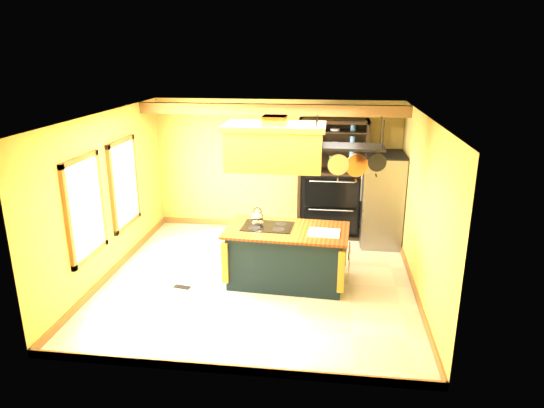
% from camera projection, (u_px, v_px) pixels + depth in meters
% --- Properties ---
extents(floor, '(5.00, 5.00, 0.00)m').
position_uv_depth(floor, '(259.00, 279.00, 8.04)').
color(floor, beige).
rests_on(floor, ground).
extents(ceiling, '(5.00, 5.00, 0.00)m').
position_uv_depth(ceiling, '(258.00, 115.00, 7.22)').
color(ceiling, white).
rests_on(ceiling, wall_back).
extents(wall_back, '(5.00, 0.02, 2.70)m').
position_uv_depth(wall_back, '(277.00, 166.00, 10.00)').
color(wall_back, gold).
rests_on(wall_back, floor).
extents(wall_front, '(5.00, 0.02, 2.70)m').
position_uv_depth(wall_front, '(224.00, 269.00, 5.27)').
color(wall_front, gold).
rests_on(wall_front, floor).
extents(wall_left, '(0.02, 5.00, 2.70)m').
position_uv_depth(wall_left, '(108.00, 196.00, 7.93)').
color(wall_left, gold).
rests_on(wall_left, floor).
extents(wall_right, '(0.02, 5.00, 2.70)m').
position_uv_depth(wall_right, '(421.00, 208.00, 7.34)').
color(wall_right, gold).
rests_on(wall_right, floor).
extents(ceiling_beam, '(5.00, 0.15, 0.20)m').
position_uv_depth(ceiling_beam, '(272.00, 110.00, 8.86)').
color(ceiling_beam, brown).
rests_on(ceiling_beam, ceiling).
extents(window_near, '(0.06, 1.06, 1.56)m').
position_uv_depth(window_near, '(85.00, 208.00, 7.15)').
color(window_near, brown).
rests_on(window_near, wall_left).
extents(window_far, '(0.06, 1.06, 1.56)m').
position_uv_depth(window_far, '(124.00, 183.00, 8.48)').
color(window_far, brown).
rests_on(window_far, wall_left).
extents(kitchen_island, '(2.00, 1.18, 1.11)m').
position_uv_depth(kitchen_island, '(287.00, 255.00, 7.82)').
color(kitchen_island, black).
rests_on(kitchen_island, floor).
extents(range_hood, '(1.51, 0.85, 0.80)m').
position_uv_depth(range_hood, '(275.00, 145.00, 7.30)').
color(range_hood, '#BA8E2E').
rests_on(range_hood, ceiling).
extents(pot_rack, '(1.12, 0.53, 0.92)m').
position_uv_depth(pot_rack, '(348.00, 153.00, 7.19)').
color(pot_rack, black).
rests_on(pot_rack, ceiling).
extents(refrigerator, '(0.76, 0.90, 1.75)m').
position_uv_depth(refrigerator, '(381.00, 201.00, 9.31)').
color(refrigerator, gray).
rests_on(refrigerator, floor).
extents(hutch, '(1.34, 0.61, 2.37)m').
position_uv_depth(hutch, '(332.00, 192.00, 9.75)').
color(hutch, black).
rests_on(hutch, floor).
extents(floor_register, '(0.30, 0.17, 0.01)m').
position_uv_depth(floor_register, '(182.00, 287.00, 7.76)').
color(floor_register, black).
rests_on(floor_register, floor).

